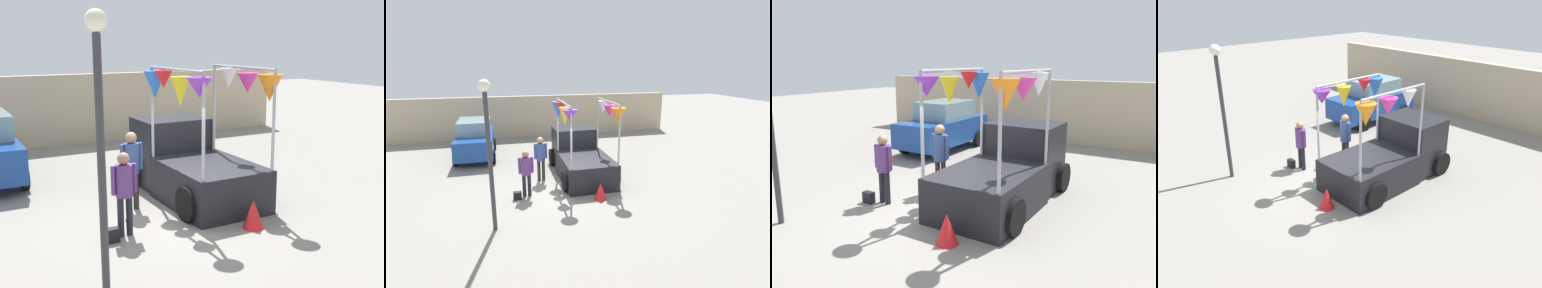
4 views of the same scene
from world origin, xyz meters
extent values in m
plane|color=gray|center=(0.00, 0.00, 0.00)|extent=(60.00, 60.00, 0.00)
cube|color=black|center=(1.08, 0.44, 0.50)|extent=(1.90, 2.60, 1.00)
cube|color=black|center=(1.08, 2.44, 0.90)|extent=(1.80, 1.40, 1.80)
cube|color=#8CB2C6|center=(1.08, 2.44, 1.35)|extent=(1.76, 1.37, 0.60)
cylinder|color=black|center=(0.13, 2.79, 0.38)|extent=(0.22, 0.76, 0.76)
cylinder|color=black|center=(2.03, 2.79, 0.38)|extent=(0.22, 0.76, 0.76)
cylinder|color=black|center=(0.13, -0.26, 0.38)|extent=(0.22, 0.76, 0.76)
cylinder|color=black|center=(2.03, -0.26, 0.38)|extent=(0.22, 0.76, 0.76)
cylinder|color=#A5A5AD|center=(0.21, 1.66, 2.09)|extent=(0.07, 0.07, 2.18)
cylinder|color=#A5A5AD|center=(1.95, 1.66, 2.09)|extent=(0.07, 0.07, 2.18)
cylinder|color=#A5A5AD|center=(0.21, -0.78, 2.09)|extent=(0.07, 0.07, 2.18)
cylinder|color=#A5A5AD|center=(1.95, -0.78, 2.09)|extent=(0.07, 0.07, 2.18)
cylinder|color=#A5A5AD|center=(0.21, 0.44, 3.18)|extent=(0.07, 2.44, 0.07)
cylinder|color=#A5A5AD|center=(1.95, 0.44, 3.18)|extent=(0.07, 2.44, 0.07)
cone|color=purple|center=(0.21, -0.61, 2.88)|extent=(0.69, 0.69, 0.40)
cone|color=orange|center=(1.95, -0.61, 2.79)|extent=(0.76, 0.76, 0.58)
cone|color=yellow|center=(0.21, 0.20, 2.74)|extent=(0.56, 0.56, 0.61)
cone|color=#D83399|center=(1.95, 0.20, 2.84)|extent=(0.65, 0.65, 0.45)
cone|color=red|center=(0.21, 1.02, 2.93)|extent=(0.52, 0.52, 0.40)
cone|color=white|center=(1.95, 1.02, 2.89)|extent=(0.53, 0.53, 0.50)
cone|color=blue|center=(0.21, 1.49, 2.78)|extent=(0.75, 0.75, 0.64)
cube|color=navy|center=(-3.36, 4.99, 0.77)|extent=(1.70, 4.00, 0.90)
cube|color=#72939E|center=(-3.36, 5.14, 1.55)|extent=(1.50, 2.10, 0.66)
cylinder|color=black|center=(-4.21, 6.24, 0.32)|extent=(0.18, 0.64, 0.64)
cylinder|color=black|center=(-2.51, 6.24, 0.32)|extent=(0.18, 0.64, 0.64)
cylinder|color=black|center=(-4.21, 3.74, 0.32)|extent=(0.18, 0.64, 0.64)
cylinder|color=black|center=(-2.51, 3.74, 0.32)|extent=(0.18, 0.64, 0.64)
cylinder|color=black|center=(-1.41, -0.35, 0.40)|extent=(0.13, 0.13, 0.81)
cylinder|color=black|center=(-1.23, -0.35, 0.40)|extent=(0.13, 0.13, 0.81)
cylinder|color=#593372|center=(-1.32, -0.35, 1.13)|extent=(0.34, 0.34, 0.64)
sphere|color=#997051|center=(-1.32, -0.35, 1.57)|extent=(0.24, 0.24, 0.24)
cylinder|color=#593372|center=(-1.54, -0.35, 1.16)|extent=(0.09, 0.09, 0.57)
cylinder|color=#593372|center=(-1.10, -0.35, 1.16)|extent=(0.09, 0.09, 0.57)
cylinder|color=#2D2823|center=(-0.71, 0.99, 0.43)|extent=(0.13, 0.13, 0.86)
cylinder|color=#2D2823|center=(-0.53, 0.99, 0.43)|extent=(0.13, 0.13, 0.86)
cylinder|color=#33477F|center=(-0.62, 0.99, 1.20)|extent=(0.34, 0.34, 0.68)
sphere|color=#997051|center=(-0.62, 0.99, 1.68)|extent=(0.26, 0.26, 0.26)
cylinder|color=#33477F|center=(-0.84, 0.99, 1.24)|extent=(0.09, 0.09, 0.61)
cylinder|color=#33477F|center=(-0.40, 0.99, 1.24)|extent=(0.09, 0.09, 0.61)
cube|color=black|center=(-1.67, -0.55, 0.14)|extent=(0.28, 0.16, 0.28)
cylinder|color=#333338|center=(-2.40, -2.37, 1.94)|extent=(0.12, 0.12, 3.88)
sphere|color=#F2EDCC|center=(-2.40, -2.37, 4.04)|extent=(0.32, 0.32, 0.32)
cube|color=tan|center=(0.00, 8.78, 1.30)|extent=(18.00, 0.36, 2.60)
cone|color=red|center=(1.13, -1.26, 0.30)|extent=(0.62, 0.62, 0.60)
camera|label=1|loc=(-4.49, -8.83, 3.76)|focal=45.00mm
camera|label=2|loc=(-2.04, -10.32, 4.58)|focal=28.00mm
camera|label=3|loc=(4.84, -6.59, 3.38)|focal=35.00mm
camera|label=4|loc=(8.18, -6.78, 5.70)|focal=35.00mm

